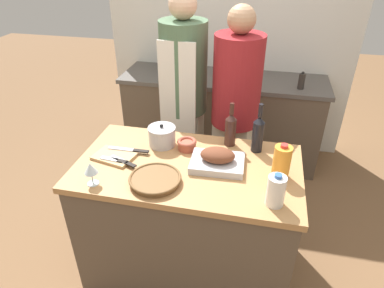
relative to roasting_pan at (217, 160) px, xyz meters
name	(u,v)px	position (x,y,z in m)	size (l,w,h in m)	color
ground_plane	(189,265)	(-0.18, -0.02, -0.96)	(12.00, 12.00, 0.00)	brown
kitchen_island	(188,220)	(-0.18, -0.02, -0.50)	(1.37, 0.77, 0.92)	brown
back_counter	(221,118)	(-0.18, 1.55, -0.51)	(2.05, 0.60, 0.91)	brown
back_wall	(230,31)	(-0.18, 1.90, 0.31)	(2.55, 0.10, 2.55)	silver
roasting_pan	(217,160)	(0.00, 0.00, 0.00)	(0.33, 0.25, 0.12)	#BCBCC1
wicker_basket	(155,179)	(-0.32, -0.24, -0.02)	(0.30, 0.30, 0.04)	brown
cutting_board	(114,156)	(-0.65, -0.05, -0.04)	(0.28, 0.22, 0.02)	tan
stock_pot	(162,136)	(-0.40, 0.17, 0.02)	(0.18, 0.18, 0.15)	#B7B7BC
mixing_bowl	(187,144)	(-0.22, 0.15, -0.01)	(0.13, 0.13, 0.07)	#A84C38
juice_jug	(282,162)	(0.37, -0.03, 0.05)	(0.10, 0.10, 0.22)	orange
milk_jug	(276,191)	(0.34, -0.27, 0.04)	(0.10, 0.10, 0.19)	white
wine_bottle_green	(231,129)	(0.04, 0.27, 0.07)	(0.07, 0.07, 0.30)	#381E19
wine_bottle_dark	(258,133)	(0.22, 0.23, 0.08)	(0.07, 0.07, 0.33)	black
wine_glass_left	(91,169)	(-0.66, -0.32, 0.05)	(0.08, 0.08, 0.14)	silver
knife_chef	(130,150)	(-0.57, 0.03, -0.03)	(0.27, 0.03, 0.01)	#B7B7BC
knife_paring	(124,162)	(-0.56, -0.10, -0.03)	(0.20, 0.10, 0.01)	#B7B7BC
knife_bread	(115,160)	(-0.62, -0.10, -0.03)	(0.19, 0.05, 0.01)	#B7B7BC
stand_mixer	(169,59)	(-0.74, 1.58, 0.08)	(0.18, 0.14, 0.33)	#333842
condiment_bottle_tall	(233,72)	(-0.08, 1.47, 0.03)	(0.06, 0.06, 0.19)	maroon
condiment_bottle_short	(302,81)	(0.56, 1.41, 0.02)	(0.06, 0.06, 0.16)	#332D28
person_cook_aproned	(184,95)	(-0.41, 0.83, 0.03)	(0.37, 0.38, 1.80)	beige
person_cook_guest	(235,108)	(0.02, 0.76, -0.01)	(0.37, 0.37, 1.73)	beige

